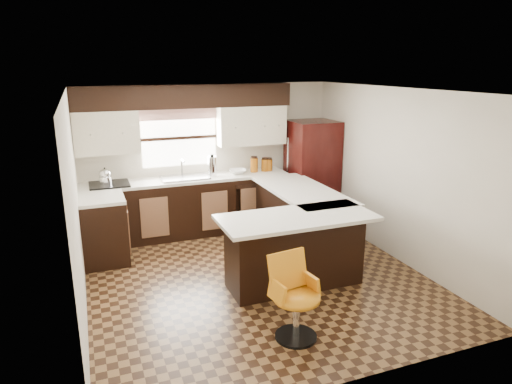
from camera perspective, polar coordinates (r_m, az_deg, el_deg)
name	(u,v)px	position (r m, az deg, el deg)	size (l,w,h in m)	color
floor	(256,277)	(6.09, 0.04, -10.60)	(4.40, 4.40, 0.00)	#49301A
ceiling	(256,90)	(5.47, 0.05, 12.58)	(4.40, 4.40, 0.00)	silver
wall_back	(209,157)	(7.70, -5.83, 4.39)	(4.40, 4.40, 0.00)	beige
wall_front	(354,256)	(3.80, 12.10, -7.85)	(4.40, 4.40, 0.00)	beige
wall_left	(76,207)	(5.32, -21.62, -1.80)	(4.40, 4.40, 0.00)	beige
wall_right	(396,175)	(6.68, 17.12, 2.04)	(4.40, 4.40, 0.00)	beige
base_cab_back	(189,207)	(7.50, -8.39, -1.92)	(3.30, 0.60, 0.90)	black
base_cab_left	(104,231)	(6.74, -18.44, -4.64)	(0.60, 0.70, 0.90)	black
counter_back	(188,179)	(7.37, -8.54, 1.58)	(3.30, 0.60, 0.04)	silver
counter_left	(101,199)	(6.59, -18.79, -0.78)	(0.60, 0.70, 0.04)	silver
soffit	(186,96)	(7.31, -8.78, 11.76)	(3.40, 0.35, 0.36)	black
upper_cab_left	(106,132)	(7.20, -18.21, 7.11)	(0.94, 0.35, 0.64)	beige
upper_cab_right	(251,125)	(7.66, -0.63, 8.35)	(1.14, 0.35, 0.64)	beige
window_pane	(179,138)	(7.51, -9.57, 6.68)	(1.20, 0.02, 0.90)	white
valance	(179,114)	(7.42, -9.65, 9.61)	(1.30, 0.06, 0.18)	#D19B93
sink	(185,178)	(7.34, -8.89, 1.79)	(0.75, 0.45, 0.03)	#B2B2B7
dishwasher	(252,207)	(7.51, -0.44, -1.88)	(0.58, 0.03, 0.78)	black
cooktop	(109,184)	(7.20, -17.86, 0.93)	(0.58, 0.50, 0.03)	black
peninsula_long	(298,222)	(6.78, 5.28, -3.75)	(0.60, 1.95, 0.90)	black
peninsula_return	(294,251)	(5.74, 4.83, -7.39)	(1.65, 0.60, 0.90)	black
counter_pen_long	(302,191)	(6.66, 5.77, 0.15)	(0.84, 1.95, 0.04)	silver
counter_pen_return	(297,218)	(5.49, 5.16, -3.22)	(1.89, 0.84, 0.04)	silver
refrigerator	(312,172)	(7.97, 6.98, 2.45)	(0.76, 0.73, 1.78)	black
bar_chair	(297,299)	(4.69, 5.12, -13.18)	(0.47, 0.47, 0.88)	orange
kettle	(105,176)	(7.16, -18.34, 1.95)	(0.18, 0.18, 0.25)	silver
percolator	(212,166)	(7.43, -5.49, 3.24)	(0.14, 0.14, 0.32)	silver
mixing_bowl	(238,172)	(7.58, -2.31, 2.58)	(0.29, 0.29, 0.07)	white
canister_large	(254,165)	(7.68, -0.24, 3.39)	(0.13, 0.13, 0.24)	#8A480B
canister_med	(265,165)	(7.75, 1.14, 3.37)	(0.13, 0.13, 0.20)	#8A480B
canister_small	(269,165)	(7.78, 1.59, 3.39)	(0.13, 0.13, 0.19)	#8A480B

